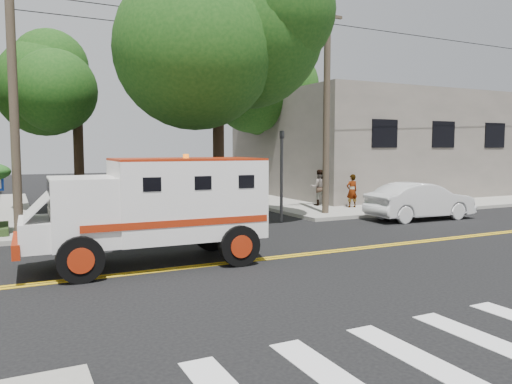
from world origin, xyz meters
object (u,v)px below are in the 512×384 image
armored_truck (157,204)px  pedestrian_a (352,191)px  parked_sedan (420,201)px  pedestrian_b (319,188)px

armored_truck → pedestrian_a: size_ratio=3.80×
parked_sedan → pedestrian_a: bearing=13.6°
parked_sedan → pedestrian_b: pedestrian_b is taller
pedestrian_a → pedestrian_b: bearing=-52.1°
armored_truck → parked_sedan: (11.78, 3.01, -0.76)m
pedestrian_a → parked_sedan: bearing=105.2°
pedestrian_a → pedestrian_b: 1.67m
pedestrian_a → armored_truck: bearing=35.2°
armored_truck → pedestrian_b: armored_truck is taller
parked_sedan → pedestrian_a: pedestrian_a is taller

